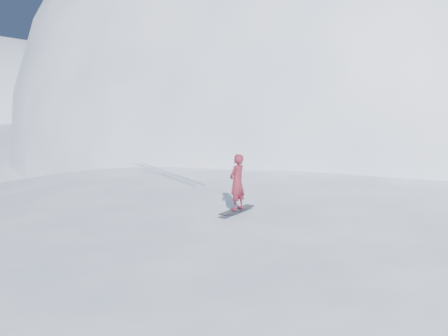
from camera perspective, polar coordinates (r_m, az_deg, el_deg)
name	(u,v)px	position (r m, az deg, el deg)	size (l,w,h in m)	color
ground	(266,270)	(16.82, 4.77, -11.55)	(400.00, 400.00, 0.00)	white
near_ridge	(253,240)	(19.77, 3.36, -8.26)	(36.00, 28.00, 4.80)	white
summit_peak	(345,147)	(49.85, 13.66, 2.37)	(60.00, 56.00, 56.00)	white
peak_shoulder	(262,163)	(38.53, 4.42, 0.54)	(28.00, 24.00, 18.00)	white
wind_bumps	(225,252)	(18.40, 0.14, -9.62)	(16.00, 14.40, 1.00)	white
snowboard	(237,210)	(14.68, 1.50, -4.80)	(1.45, 0.27, 0.02)	black
snowboarder	(237,182)	(14.49, 1.51, -1.62)	(0.60, 0.39, 1.63)	maroon
board_tracks	(166,173)	(20.76, -6.63, -0.55)	(1.35, 5.94, 0.04)	silver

